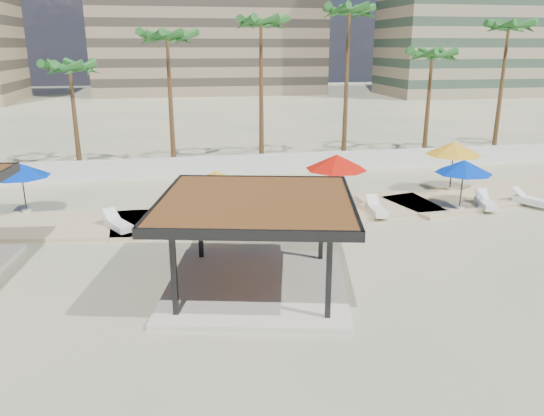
# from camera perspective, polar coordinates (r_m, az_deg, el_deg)

# --- Properties ---
(ground) EXTENTS (200.00, 200.00, 0.00)m
(ground) POSITION_cam_1_polar(r_m,az_deg,el_deg) (19.20, -0.79, -7.29)
(ground) COLOR #CDBA88
(ground) RESTS_ON ground
(promenade) EXTENTS (44.45, 7.97, 0.24)m
(promenade) POSITION_cam_1_polar(r_m,az_deg,el_deg) (26.59, 0.61, -0.13)
(promenade) COLOR #C6B284
(promenade) RESTS_ON ground
(boundary_wall) EXTENTS (56.00, 0.30, 1.20)m
(boundary_wall) POSITION_cam_1_polar(r_m,az_deg,el_deg) (34.16, -5.43, 4.61)
(boundary_wall) COLOR silver
(boundary_wall) RESTS_ON ground
(building_mid) EXTENTS (38.00, 16.00, 30.40)m
(building_mid) POSITION_cam_1_polar(r_m,az_deg,el_deg) (95.71, -6.91, 20.75)
(building_mid) COLOR #847259
(building_mid) RESTS_ON ground
(pavilion_central) EXTENTS (7.54, 7.54, 3.19)m
(pavilion_central) POSITION_cam_1_polar(r_m,az_deg,el_deg) (17.57, -1.72, -2.96)
(pavilion_central) COLOR beige
(pavilion_central) RESTS_ON ground
(umbrella_a) EXTENTS (3.49, 3.49, 2.39)m
(umbrella_a) POSITION_cam_1_polar(r_m,az_deg,el_deg) (27.99, -25.39, 3.68)
(umbrella_a) COLOR beige
(umbrella_a) RESTS_ON promenade
(umbrella_b) EXTENTS (2.65, 2.65, 2.28)m
(umbrella_b) POSITION_cam_1_polar(r_m,az_deg,el_deg) (24.45, -6.01, 3.30)
(umbrella_b) COLOR beige
(umbrella_b) RESTS_ON promenade
(umbrella_c) EXTENTS (3.88, 3.88, 2.70)m
(umbrella_c) POSITION_cam_1_polar(r_m,az_deg,el_deg) (26.00, 6.95, 4.92)
(umbrella_c) COLOR beige
(umbrella_c) RESTS_ON promenade
(umbrella_d) EXTENTS (3.62, 3.62, 2.45)m
(umbrella_d) POSITION_cam_1_polar(r_m,az_deg,el_deg) (27.46, 19.94, 4.19)
(umbrella_d) COLOR beige
(umbrella_d) RESTS_ON promenade
(umbrella_e) EXTENTS (3.88, 3.88, 2.71)m
(umbrella_e) POSITION_cam_1_polar(r_m,az_deg,el_deg) (30.95, 18.97, 6.07)
(umbrella_e) COLOR beige
(umbrella_e) RESTS_ON promenade
(lounger_a) EXTENTS (1.46, 1.95, 0.72)m
(lounger_a) POSITION_cam_1_polar(r_m,az_deg,el_deg) (24.42, -16.24, -1.69)
(lounger_a) COLOR white
(lounger_a) RESTS_ON promenade
(lounger_b) EXTENTS (0.71, 1.88, 0.70)m
(lounger_b) POSITION_cam_1_polar(r_m,az_deg,el_deg) (26.07, 11.15, -0.15)
(lounger_b) COLOR white
(lounger_b) RESTS_ON promenade
(lounger_c) EXTENTS (1.49, 1.96, 0.72)m
(lounger_c) POSITION_cam_1_polar(r_m,az_deg,el_deg) (30.13, 26.10, 0.74)
(lounger_c) COLOR white
(lounger_c) RESTS_ON promenade
(lounger_d) EXTENTS (0.99, 1.95, 0.71)m
(lounger_d) POSITION_cam_1_polar(r_m,az_deg,el_deg) (28.69, 21.99, 0.50)
(lounger_d) COLOR white
(lounger_d) RESTS_ON promenade
(palm_c) EXTENTS (3.00, 3.00, 7.49)m
(palm_c) POSITION_cam_1_polar(r_m,az_deg,el_deg) (35.88, -20.93, 13.59)
(palm_c) COLOR brown
(palm_c) RESTS_ON ground
(palm_d) EXTENTS (3.00, 3.00, 9.29)m
(palm_d) POSITION_cam_1_polar(r_m,az_deg,el_deg) (36.14, -11.20, 17.09)
(palm_d) COLOR brown
(palm_d) RESTS_ON ground
(palm_e) EXTENTS (3.00, 3.00, 10.20)m
(palm_e) POSITION_cam_1_polar(r_m,az_deg,el_deg) (36.15, -1.21, 18.74)
(palm_e) COLOR brown
(palm_e) RESTS_ON ground
(palm_f) EXTENTS (3.00, 3.00, 10.96)m
(palm_f) POSITION_cam_1_polar(r_m,az_deg,el_deg) (37.83, 8.29, 19.57)
(palm_f) COLOR brown
(palm_f) RESTS_ON ground
(palm_g) EXTENTS (3.00, 3.00, 8.16)m
(palm_g) POSITION_cam_1_polar(r_m,az_deg,el_deg) (39.75, 16.83, 15.13)
(palm_g) COLOR brown
(palm_g) RESTS_ON ground
(palm_h) EXTENTS (3.00, 3.00, 10.09)m
(palm_h) POSITION_cam_1_polar(r_m,az_deg,el_deg) (43.30, 24.07, 16.93)
(palm_h) COLOR brown
(palm_h) RESTS_ON ground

